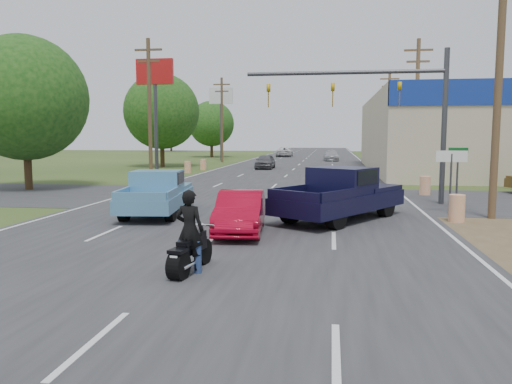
% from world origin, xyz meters
% --- Properties ---
extents(ground, '(200.00, 200.00, 0.00)m').
position_xyz_m(ground, '(0.00, 0.00, 0.00)').
color(ground, '#31441B').
rests_on(ground, ground).
extents(main_road, '(15.00, 180.00, 0.02)m').
position_xyz_m(main_road, '(0.00, 40.00, 0.01)').
color(main_road, '#2D2D30').
rests_on(main_road, ground).
extents(cross_road, '(120.00, 10.00, 0.02)m').
position_xyz_m(cross_road, '(0.00, 18.00, 0.01)').
color(cross_road, '#2D2D30').
rests_on(cross_road, ground).
extents(utility_pole_1, '(2.00, 0.28, 10.00)m').
position_xyz_m(utility_pole_1, '(9.50, 13.00, 5.32)').
color(utility_pole_1, '#4C3823').
rests_on(utility_pole_1, ground).
extents(utility_pole_2, '(2.00, 0.28, 10.00)m').
position_xyz_m(utility_pole_2, '(9.50, 31.00, 5.32)').
color(utility_pole_2, '#4C3823').
rests_on(utility_pole_2, ground).
extents(utility_pole_3, '(2.00, 0.28, 10.00)m').
position_xyz_m(utility_pole_3, '(9.50, 49.00, 5.32)').
color(utility_pole_3, '#4C3823').
rests_on(utility_pole_3, ground).
extents(utility_pole_5, '(2.00, 0.28, 10.00)m').
position_xyz_m(utility_pole_5, '(-9.50, 28.00, 5.32)').
color(utility_pole_5, '#4C3823').
rests_on(utility_pole_5, ground).
extents(utility_pole_6, '(2.00, 0.28, 10.00)m').
position_xyz_m(utility_pole_6, '(-9.50, 52.00, 5.32)').
color(utility_pole_6, '#4C3823').
rests_on(utility_pole_6, ground).
extents(tree_0, '(7.14, 7.14, 8.84)m').
position_xyz_m(tree_0, '(-14.00, 20.00, 5.26)').
color(tree_0, '#422D19').
rests_on(tree_0, ground).
extents(tree_1, '(7.56, 7.56, 9.36)m').
position_xyz_m(tree_1, '(-13.50, 42.00, 5.57)').
color(tree_1, '#422D19').
rests_on(tree_1, ground).
extents(tree_2, '(6.72, 6.72, 8.32)m').
position_xyz_m(tree_2, '(-14.20, 66.00, 4.95)').
color(tree_2, '#422D19').
rests_on(tree_2, ground).
extents(tree_4, '(9.24, 9.24, 11.44)m').
position_xyz_m(tree_4, '(-55.00, 75.00, 6.82)').
color(tree_4, '#422D19').
rests_on(tree_4, ground).
extents(tree_5, '(7.98, 7.98, 9.88)m').
position_xyz_m(tree_5, '(30.00, 95.00, 5.88)').
color(tree_5, '#422D19').
rests_on(tree_5, ground).
extents(tree_6, '(8.82, 8.82, 10.92)m').
position_xyz_m(tree_6, '(-30.00, 95.00, 6.51)').
color(tree_6, '#422D19').
rests_on(tree_6, ground).
extents(barrel_0, '(0.56, 0.56, 1.00)m').
position_xyz_m(barrel_0, '(8.00, 12.00, 0.50)').
color(barrel_0, orange).
rests_on(barrel_0, ground).
extents(barrel_1, '(0.56, 0.56, 1.00)m').
position_xyz_m(barrel_1, '(8.40, 20.50, 0.50)').
color(barrel_1, orange).
rests_on(barrel_1, ground).
extents(barrel_2, '(0.56, 0.56, 1.00)m').
position_xyz_m(barrel_2, '(-8.50, 34.00, 0.50)').
color(barrel_2, orange).
rests_on(barrel_2, ground).
extents(barrel_3, '(0.56, 0.56, 1.00)m').
position_xyz_m(barrel_3, '(-8.20, 38.00, 0.50)').
color(barrel_3, orange).
rests_on(barrel_3, ground).
extents(pole_sign_left_near, '(3.00, 0.35, 9.20)m').
position_xyz_m(pole_sign_left_near, '(-10.50, 32.00, 7.17)').
color(pole_sign_left_near, '#3F3F44').
rests_on(pole_sign_left_near, ground).
extents(pole_sign_left_far, '(3.00, 0.35, 9.20)m').
position_xyz_m(pole_sign_left_far, '(-10.50, 56.00, 7.17)').
color(pole_sign_left_far, '#3F3F44').
rests_on(pole_sign_left_far, ground).
extents(lane_sign, '(1.20, 0.08, 2.52)m').
position_xyz_m(lane_sign, '(8.20, 14.00, 1.90)').
color(lane_sign, '#3F3F44').
rests_on(lane_sign, ground).
extents(street_name_sign, '(0.80, 0.08, 2.61)m').
position_xyz_m(street_name_sign, '(8.80, 15.50, 1.61)').
color(street_name_sign, '#3F3F44').
rests_on(street_name_sign, ground).
extents(signal_mast, '(9.12, 0.40, 7.00)m').
position_xyz_m(signal_mast, '(5.82, 17.00, 4.80)').
color(signal_mast, '#3F3F44').
rests_on(signal_mast, ground).
extents(red_convertible, '(1.77, 4.15, 1.33)m').
position_xyz_m(red_convertible, '(0.64, 8.80, 0.67)').
color(red_convertible, '#A80720').
rests_on(red_convertible, ground).
extents(motorcycle, '(0.72, 2.01, 1.02)m').
position_xyz_m(motorcycle, '(0.36, 3.93, 0.45)').
color(motorcycle, black).
rests_on(motorcycle, ground).
extents(rider, '(0.72, 0.54, 1.81)m').
position_xyz_m(rider, '(0.37, 3.97, 0.90)').
color(rider, black).
rests_on(rider, ground).
extents(blue_pickup, '(2.62, 5.47, 1.75)m').
position_xyz_m(blue_pickup, '(-3.29, 12.10, 0.88)').
color(blue_pickup, black).
rests_on(blue_pickup, ground).
extents(navy_pickup, '(5.09, 6.17, 1.95)m').
position_xyz_m(navy_pickup, '(3.91, 11.93, 0.99)').
color(navy_pickup, black).
rests_on(navy_pickup, ground).
extents(distant_car_grey, '(1.70, 4.10, 1.39)m').
position_xyz_m(distant_car_grey, '(-2.75, 40.45, 0.69)').
color(distant_car_grey, '#57575C').
rests_on(distant_car_grey, ground).
extents(distant_car_silver, '(2.03, 4.59, 1.31)m').
position_xyz_m(distant_car_silver, '(3.46, 57.34, 0.66)').
color(distant_car_silver, '#AEAEB3').
rests_on(distant_car_silver, ground).
extents(distant_car_white, '(2.43, 5.16, 1.43)m').
position_xyz_m(distant_car_white, '(-3.63, 69.68, 0.71)').
color(distant_car_white, silver).
rests_on(distant_car_white, ground).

